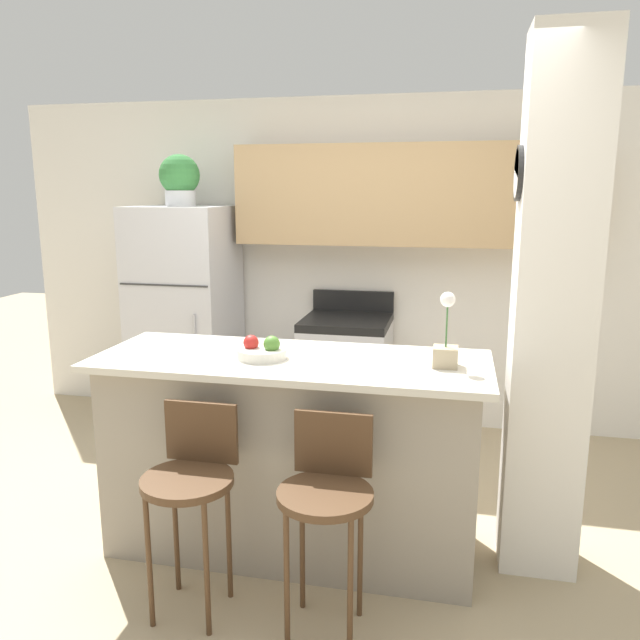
# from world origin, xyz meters

# --- Properties ---
(ground_plane) EXTENTS (14.00, 14.00, 0.00)m
(ground_plane) POSITION_xyz_m (0.00, 0.00, 0.00)
(ground_plane) COLOR tan
(wall_back) EXTENTS (5.60, 0.38, 2.55)m
(wall_back) POSITION_xyz_m (0.16, 1.91, 1.49)
(wall_back) COLOR white
(wall_back) RESTS_ON ground_plane
(pillar_right) EXTENTS (0.38, 0.32, 2.55)m
(pillar_right) POSITION_xyz_m (1.23, 0.14, 1.28)
(pillar_right) COLOR white
(pillar_right) RESTS_ON ground_plane
(counter_bar) EXTENTS (1.96, 0.74, 1.03)m
(counter_bar) POSITION_xyz_m (0.00, 0.00, 0.52)
(counter_bar) COLOR gray
(counter_bar) RESTS_ON ground_plane
(refrigerator) EXTENTS (0.72, 0.73, 1.73)m
(refrigerator) POSITION_xyz_m (-1.27, 1.57, 0.87)
(refrigerator) COLOR silver
(refrigerator) RESTS_ON ground_plane
(stove_range) EXTENTS (0.64, 0.65, 1.07)m
(stove_range) POSITION_xyz_m (0.00, 1.62, 0.46)
(stove_range) COLOR silver
(stove_range) RESTS_ON ground_plane
(bar_stool_left) EXTENTS (0.40, 0.40, 0.92)m
(bar_stool_left) POSITION_xyz_m (-0.30, -0.56, 0.62)
(bar_stool_left) COLOR #4C331E
(bar_stool_left) RESTS_ON ground_plane
(bar_stool_right) EXTENTS (0.40, 0.40, 0.92)m
(bar_stool_right) POSITION_xyz_m (0.30, -0.56, 0.62)
(bar_stool_right) COLOR #4C331E
(bar_stool_right) RESTS_ON ground_plane
(potted_plant_on_fridge) EXTENTS (0.30, 0.30, 0.38)m
(potted_plant_on_fridge) POSITION_xyz_m (-1.27, 1.57, 1.93)
(potted_plant_on_fridge) COLOR silver
(potted_plant_on_fridge) RESTS_ON refrigerator
(orchid_vase) EXTENTS (0.12, 0.12, 0.36)m
(orchid_vase) POSITION_xyz_m (0.75, 0.00, 1.14)
(orchid_vase) COLOR tan
(orchid_vase) RESTS_ON counter_bar
(fruit_bowl) EXTENTS (0.25, 0.25, 0.12)m
(fruit_bowl) POSITION_xyz_m (-0.14, -0.04, 1.07)
(fruit_bowl) COLOR silver
(fruit_bowl) RESTS_ON counter_bar
(trash_bin) EXTENTS (0.28, 0.28, 0.38)m
(trash_bin) POSITION_xyz_m (-0.69, 1.31, 0.19)
(trash_bin) COLOR #59595B
(trash_bin) RESTS_ON ground_plane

